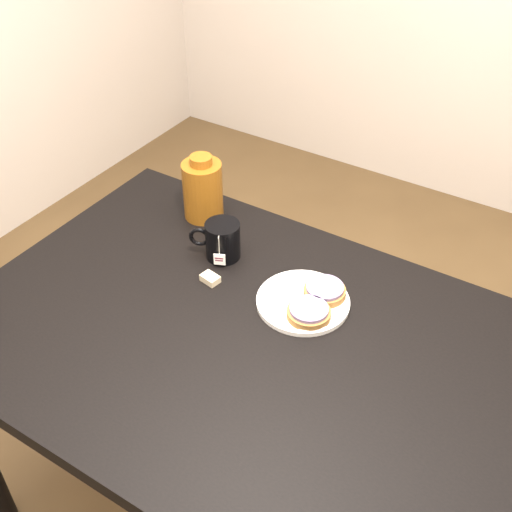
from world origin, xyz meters
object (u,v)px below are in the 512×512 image
object	(u,v)px
plate	(303,301)
bagel_front	(309,312)
table	(260,368)
bagel_back	(325,291)
mug	(222,240)
teabag_pouch	(210,279)
bagel_package	(203,189)

from	to	relation	value
plate	bagel_front	bearing A→B (deg)	-48.20
table	bagel_back	size ratio (longest dim) A/B	11.65
table	mug	xyz separation A→B (m)	(-0.25, 0.21, 0.13)
mug	teabag_pouch	world-z (taller)	mug
table	bagel_front	size ratio (longest dim) A/B	10.75
teabag_pouch	mug	bearing A→B (deg)	107.89
mug	bagel_package	size ratio (longest dim) A/B	0.75
plate	bagel_front	world-z (taller)	bagel_front
table	bagel_package	xyz separation A→B (m)	(-0.40, 0.34, 0.17)
teabag_pouch	bagel_package	distance (m)	0.30
bagel_front	mug	xyz separation A→B (m)	(-0.30, 0.09, 0.03)
plate	mug	xyz separation A→B (m)	(-0.27, 0.05, 0.04)
mug	teabag_pouch	bearing A→B (deg)	-96.46
bagel_back	bagel_package	world-z (taller)	bagel_package
bagel_front	teabag_pouch	xyz separation A→B (m)	(-0.27, -0.01, -0.02)
table	bagel_front	distance (m)	0.17
plate	bagel_back	size ratio (longest dim) A/B	1.86
mug	bagel_package	bearing A→B (deg)	115.69
bagel_front	mug	size ratio (longest dim) A/B	0.91
table	plate	xyz separation A→B (m)	(0.02, 0.16, 0.09)
plate	teabag_pouch	xyz separation A→B (m)	(-0.23, -0.05, 0.00)
teabag_pouch	bagel_package	size ratio (longest dim) A/B	0.24
bagel_front	teabag_pouch	bearing A→B (deg)	-178.00
bagel_back	bagel_package	size ratio (longest dim) A/B	0.63
bagel_front	mug	distance (m)	0.32
bagel_back	teabag_pouch	bearing A→B (deg)	-160.52
bagel_back	teabag_pouch	distance (m)	0.29
bagel_back	bagel_front	distance (m)	0.09
bagel_back	bagel_front	bearing A→B (deg)	-87.86
bagel_front	mug	bearing A→B (deg)	163.31
plate	bagel_package	xyz separation A→B (m)	(-0.42, 0.17, 0.08)
plate	bagel_back	bearing A→B (deg)	51.70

